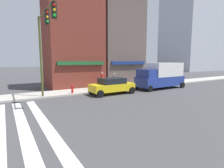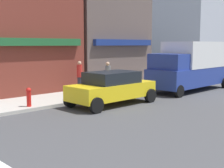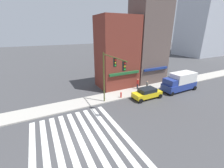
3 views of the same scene
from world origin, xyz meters
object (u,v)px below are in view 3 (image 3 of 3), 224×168
traffic_signal (110,71)px  pedestrian_grey_coat (147,86)px  box_truck_blue (180,82)px  sedan_yellow (147,93)px  pedestrian_red_jacket (138,83)px  pedestrian_white_shirt (175,76)px  fire_hydrant (121,95)px

traffic_signal → pedestrian_grey_coat: bearing=15.8°
box_truck_blue → pedestrian_grey_coat: box_truck_blue is taller
sedan_yellow → box_truck_blue: (6.81, -0.00, 0.75)m
pedestrian_grey_coat → pedestrian_red_jacket: bearing=-153.3°
traffic_signal → box_truck_blue: (12.99, 0.29, -3.47)m
sedan_yellow → pedestrian_white_shirt: 10.58m
box_truck_blue → pedestrian_white_shirt: size_ratio=3.53×
pedestrian_grey_coat → fire_hydrant: pedestrian_grey_coat is taller
traffic_signal → pedestrian_red_jacket: traffic_signal is taller
traffic_signal → pedestrian_red_jacket: 8.96m
box_truck_blue → pedestrian_grey_coat: bearing=159.0°
traffic_signal → pedestrian_red_jacket: bearing=28.7°
traffic_signal → pedestrian_grey_coat: (7.69, 2.18, -3.98)m
sedan_yellow → pedestrian_white_shirt: pedestrian_white_shirt is taller
sedan_yellow → fire_hydrant: bearing=153.7°
pedestrian_red_jacket → pedestrian_white_shirt: bearing=69.5°
fire_hydrant → pedestrian_grey_coat: bearing=2.2°
pedestrian_red_jacket → box_truck_blue: bearing=37.4°
box_truck_blue → pedestrian_white_shirt: 4.87m
traffic_signal → box_truck_blue: traffic_signal is taller
pedestrian_red_jacket → sedan_yellow: bearing=-35.3°
traffic_signal → sedan_yellow: (6.17, 0.29, -4.21)m
pedestrian_grey_coat → pedestrian_red_jacket: size_ratio=1.00×
box_truck_blue → pedestrian_red_jacket: size_ratio=3.53×
box_truck_blue → fire_hydrant: (-10.27, 1.70, -0.97)m
pedestrian_red_jacket → pedestrian_grey_coat: bearing=-0.3°
pedestrian_grey_coat → pedestrian_red_jacket: (-0.65, 1.67, 0.00)m
sedan_yellow → pedestrian_red_jacket: size_ratio=2.49×
pedestrian_white_shirt → fire_hydrant: (-13.35, -2.05, -0.46)m
traffic_signal → fire_hydrant: traffic_signal is taller
sedan_yellow → fire_hydrant: sedan_yellow is taller
traffic_signal → pedestrian_white_shirt: bearing=14.1°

